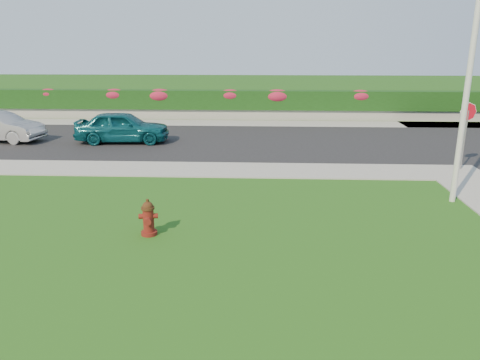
{
  "coord_description": "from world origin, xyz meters",
  "views": [
    {
      "loc": [
        0.2,
        -7.1,
        4.4
      ],
      "look_at": [
        -0.35,
        4.75,
        0.9
      ],
      "focal_mm": 35.0,
      "sensor_mm": 36.0,
      "label": 1
    }
  ],
  "objects_px": {
    "utility_pole": "(467,89)",
    "sedan_silver": "(0,127)",
    "stop_sign": "(467,121)",
    "sedan_teal": "(122,127)",
    "fire_hydrant": "(148,218)"
  },
  "relations": [
    {
      "from": "utility_pole",
      "to": "sedan_silver",
      "type": "bearing_deg",
      "value": 156.53
    },
    {
      "from": "sedan_silver",
      "to": "utility_pole",
      "type": "distance_m",
      "value": 19.22
    },
    {
      "from": "utility_pole",
      "to": "stop_sign",
      "type": "distance_m",
      "value": 4.13
    },
    {
      "from": "sedan_teal",
      "to": "stop_sign",
      "type": "xyz_separation_m",
      "value": [
        13.43,
        -4.06,
        1.04
      ]
    },
    {
      "from": "fire_hydrant",
      "to": "sedan_silver",
      "type": "xyz_separation_m",
      "value": [
        -9.31,
        10.42,
        0.27
      ]
    },
    {
      "from": "sedan_silver",
      "to": "stop_sign",
      "type": "bearing_deg",
      "value": -92.48
    },
    {
      "from": "sedan_silver",
      "to": "utility_pole",
      "type": "xyz_separation_m",
      "value": [
        17.48,
        -7.59,
        2.49
      ]
    },
    {
      "from": "fire_hydrant",
      "to": "stop_sign",
      "type": "bearing_deg",
      "value": 24.18
    },
    {
      "from": "sedan_teal",
      "to": "utility_pole",
      "type": "height_order",
      "value": "utility_pole"
    },
    {
      "from": "stop_sign",
      "to": "fire_hydrant",
      "type": "bearing_deg",
      "value": -140.51
    },
    {
      "from": "fire_hydrant",
      "to": "sedan_teal",
      "type": "xyz_separation_m",
      "value": [
        -3.63,
        10.42,
        0.32
      ]
    },
    {
      "from": "sedan_teal",
      "to": "utility_pole",
      "type": "bearing_deg",
      "value": -126.51
    },
    {
      "from": "fire_hydrant",
      "to": "sedan_teal",
      "type": "bearing_deg",
      "value": 100.39
    },
    {
      "from": "sedan_teal",
      "to": "stop_sign",
      "type": "height_order",
      "value": "stop_sign"
    },
    {
      "from": "sedan_silver",
      "to": "utility_pole",
      "type": "bearing_deg",
      "value": -103.96
    }
  ]
}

